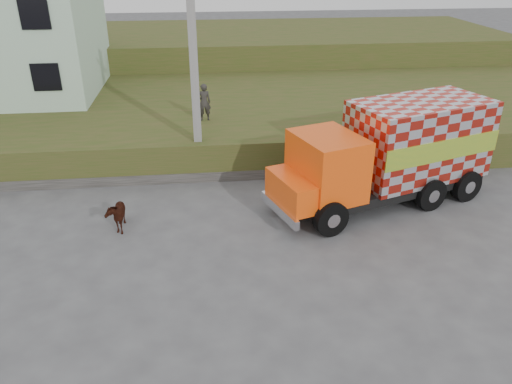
{
  "coord_description": "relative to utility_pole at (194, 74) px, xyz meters",
  "views": [
    {
      "loc": [
        -0.78,
        -13.67,
        8.25
      ],
      "look_at": [
        0.77,
        0.3,
        1.3
      ],
      "focal_mm": 35.0,
      "sensor_mm": 36.0,
      "label": 1
    }
  ],
  "objects": [
    {
      "name": "utility_pole",
      "position": [
        0.0,
        0.0,
        0.0
      ],
      "size": [
        1.2,
        0.3,
        8.0
      ],
      "color": "gray",
      "rests_on": "ground"
    },
    {
      "name": "cow",
      "position": [
        -2.7,
        -3.83,
        -3.54
      ],
      "size": [
        0.68,
        1.31,
        1.07
      ],
      "primitive_type": "imported",
      "rotation": [
        0.0,
        0.0,
        0.08
      ],
      "color": "black",
      "rests_on": "ground"
    },
    {
      "name": "embankment",
      "position": [
        1.0,
        5.4,
        -3.33
      ],
      "size": [
        40.0,
        12.0,
        1.5
      ],
      "primitive_type": "cube",
      "color": "#334818",
      "rests_on": "ground"
    },
    {
      "name": "retaining_strip",
      "position": [
        -1.0,
        -0.4,
        -3.88
      ],
      "size": [
        16.0,
        0.5,
        0.4
      ],
      "primitive_type": "cube",
      "color": "#595651",
      "rests_on": "ground"
    },
    {
      "name": "cargo_truck",
      "position": [
        6.7,
        -2.82,
        -2.26
      ],
      "size": [
        8.28,
        4.87,
        3.52
      ],
      "rotation": [
        0.0,
        0.0,
        0.32
      ],
      "color": "black",
      "rests_on": "ground"
    },
    {
      "name": "embankment_far",
      "position": [
        1.0,
        17.4,
        -2.58
      ],
      "size": [
        40.0,
        12.0,
        3.0
      ],
      "primitive_type": "cube",
      "color": "#334818",
      "rests_on": "ground"
    },
    {
      "name": "pedestrian",
      "position": [
        0.31,
        2.51,
        -1.78
      ],
      "size": [
        0.62,
        0.44,
        1.59
      ],
      "primitive_type": "imported",
      "rotation": [
        0.0,
        0.0,
        3.25
      ],
      "color": "#322F2D",
      "rests_on": "embankment"
    },
    {
      "name": "ground",
      "position": [
        1.0,
        -4.6,
        -4.08
      ],
      "size": [
        120.0,
        120.0,
        0.0
      ],
      "primitive_type": "plane",
      "color": "#474749",
      "rests_on": "ground"
    }
  ]
}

